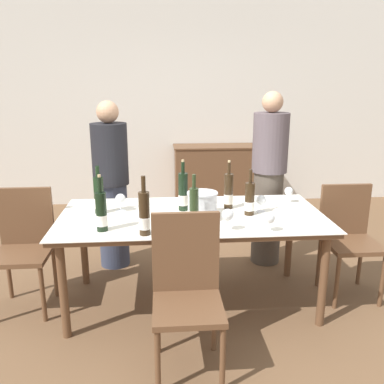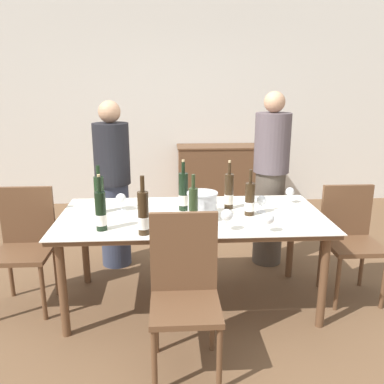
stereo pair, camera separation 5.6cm
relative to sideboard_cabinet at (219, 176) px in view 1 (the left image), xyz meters
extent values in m
plane|color=brown|center=(-0.59, -2.59, -0.44)|extent=(12.00, 12.00, 0.00)
cube|color=silver|center=(-0.59, 0.29, 0.96)|extent=(8.00, 0.10, 2.80)
cube|color=brown|center=(0.00, 0.00, -0.01)|extent=(1.24, 0.44, 0.85)
cube|color=brown|center=(0.00, 0.00, 0.42)|extent=(1.28, 0.46, 0.02)
cylinder|color=brown|center=(-1.50, -2.99, -0.08)|extent=(0.06, 0.06, 0.71)
cylinder|color=brown|center=(0.32, -2.99, -0.08)|extent=(0.06, 0.06, 0.71)
cylinder|color=brown|center=(-1.50, -2.20, -0.08)|extent=(0.06, 0.06, 0.71)
cylinder|color=brown|center=(0.32, -2.20, -0.08)|extent=(0.06, 0.06, 0.71)
cube|color=brown|center=(-0.59, -2.59, 0.29)|extent=(1.99, 0.95, 0.04)
cube|color=white|center=(-0.59, -2.59, 0.31)|extent=(2.02, 0.98, 0.01)
cylinder|color=silver|center=(-0.52, -2.64, 0.41)|extent=(0.22, 0.22, 0.19)
cylinder|color=silver|center=(-0.52, -2.64, 0.50)|extent=(0.23, 0.23, 0.01)
cylinder|color=#28381E|center=(-0.60, -2.84, 0.45)|extent=(0.07, 0.07, 0.27)
cylinder|color=silver|center=(-0.60, -2.84, 0.39)|extent=(0.07, 0.07, 0.08)
cylinder|color=#28381E|center=(-0.60, -2.84, 0.64)|extent=(0.03, 0.03, 0.10)
cylinder|color=#332314|center=(-0.94, -2.98, 0.46)|extent=(0.07, 0.07, 0.29)
cylinder|color=white|center=(-0.94, -2.98, 0.40)|extent=(0.07, 0.07, 0.08)
cylinder|color=#332314|center=(-0.94, -2.98, 0.66)|extent=(0.03, 0.03, 0.11)
cylinder|color=#332314|center=(-0.15, -2.63, 0.44)|extent=(0.07, 0.07, 0.25)
cylinder|color=white|center=(-0.15, -2.63, 0.38)|extent=(0.07, 0.07, 0.07)
cylinder|color=#332314|center=(-0.15, -2.63, 0.61)|extent=(0.02, 0.02, 0.10)
cylinder|color=black|center=(-1.23, -2.88, 0.45)|extent=(0.07, 0.07, 0.27)
cylinder|color=white|center=(-1.23, -2.88, 0.39)|extent=(0.08, 0.08, 0.08)
cylinder|color=black|center=(-1.23, -2.88, 0.64)|extent=(0.03, 0.03, 0.11)
cylinder|color=tan|center=(-1.23, -2.88, 0.70)|extent=(0.02, 0.02, 0.02)
cylinder|color=black|center=(-0.65, -2.47, 0.46)|extent=(0.07, 0.07, 0.30)
cylinder|color=silver|center=(-0.65, -2.47, 0.40)|extent=(0.08, 0.08, 0.08)
cylinder|color=black|center=(-0.65, -2.47, 0.66)|extent=(0.03, 0.03, 0.09)
cylinder|color=tan|center=(-0.65, -2.47, 0.71)|extent=(0.02, 0.02, 0.02)
cylinder|color=#332314|center=(-0.29, -2.46, 0.45)|extent=(0.07, 0.07, 0.28)
cylinder|color=silver|center=(-0.29, -2.46, 0.39)|extent=(0.07, 0.07, 0.08)
cylinder|color=#332314|center=(-0.29, -2.46, 0.64)|extent=(0.02, 0.02, 0.09)
cylinder|color=tan|center=(-0.29, -2.46, 0.70)|extent=(0.02, 0.02, 0.02)
cylinder|color=black|center=(-1.30, -2.50, 0.46)|extent=(0.08, 0.08, 0.29)
cylinder|color=white|center=(-1.30, -2.50, 0.39)|extent=(0.08, 0.08, 0.08)
cylinder|color=black|center=(-1.30, -2.50, 0.64)|extent=(0.03, 0.03, 0.09)
cylinder|color=white|center=(-0.37, -2.95, 0.32)|extent=(0.06, 0.06, 0.00)
cylinder|color=white|center=(-0.37, -2.95, 0.36)|extent=(0.01, 0.01, 0.08)
sphere|color=white|center=(-0.37, -2.95, 0.42)|extent=(0.08, 0.08, 0.08)
cylinder|color=white|center=(-0.10, -2.99, 0.32)|extent=(0.06, 0.06, 0.00)
cylinder|color=white|center=(-0.10, -2.99, 0.35)|extent=(0.01, 0.01, 0.06)
sphere|color=white|center=(-0.10, -2.99, 0.41)|extent=(0.08, 0.08, 0.08)
cylinder|color=white|center=(-1.14, -2.47, 0.32)|extent=(0.08, 0.08, 0.00)
cylinder|color=white|center=(-1.14, -2.47, 0.35)|extent=(0.01, 0.01, 0.07)
sphere|color=white|center=(-1.14, -2.47, 0.41)|extent=(0.08, 0.08, 0.08)
cylinder|color=white|center=(0.24, -2.35, 0.32)|extent=(0.07, 0.07, 0.00)
cylinder|color=white|center=(0.24, -2.35, 0.35)|extent=(0.01, 0.01, 0.07)
sphere|color=white|center=(0.24, -2.35, 0.41)|extent=(0.07, 0.07, 0.07)
cylinder|color=white|center=(-0.05, -2.57, 0.32)|extent=(0.07, 0.07, 0.00)
cylinder|color=white|center=(-0.05, -2.57, 0.35)|extent=(0.01, 0.01, 0.06)
sphere|color=white|center=(-0.05, -2.57, 0.41)|extent=(0.08, 0.08, 0.08)
cylinder|color=brown|center=(-1.71, -2.78, -0.21)|extent=(0.03, 0.03, 0.44)
cylinder|color=brown|center=(-2.08, -2.41, -0.21)|extent=(0.03, 0.03, 0.44)
cylinder|color=brown|center=(-1.71, -2.41, -0.21)|extent=(0.03, 0.03, 0.44)
cube|color=brown|center=(-1.89, -2.59, 0.02)|extent=(0.42, 0.42, 0.04)
cube|color=brown|center=(-1.89, -2.40, 0.27)|extent=(0.42, 0.04, 0.46)
cylinder|color=brown|center=(-0.86, -3.58, -0.23)|extent=(0.03, 0.03, 0.42)
cylinder|color=brown|center=(-0.49, -3.58, -0.23)|extent=(0.03, 0.03, 0.42)
cylinder|color=brown|center=(-0.86, -3.21, -0.23)|extent=(0.03, 0.03, 0.42)
cylinder|color=brown|center=(-0.49, -3.21, -0.23)|extent=(0.03, 0.03, 0.42)
cube|color=brown|center=(-0.68, -3.40, 0.00)|extent=(0.42, 0.42, 0.04)
cube|color=brown|center=(-0.68, -3.20, 0.28)|extent=(0.42, 0.04, 0.52)
cylinder|color=brown|center=(0.53, -2.78, -0.21)|extent=(0.03, 0.03, 0.44)
cylinder|color=brown|center=(0.90, -2.78, -0.21)|extent=(0.03, 0.03, 0.44)
cylinder|color=brown|center=(0.53, -2.41, -0.21)|extent=(0.03, 0.03, 0.44)
cylinder|color=brown|center=(0.90, -2.41, -0.21)|extent=(0.03, 0.03, 0.44)
cube|color=brown|center=(0.71, -2.59, 0.02)|extent=(0.42, 0.42, 0.04)
cube|color=brown|center=(0.71, -2.40, 0.26)|extent=(0.42, 0.04, 0.44)
cylinder|color=#383F56|center=(-1.28, -1.82, -0.03)|extent=(0.28, 0.28, 0.81)
cylinder|color=black|center=(-1.28, -1.82, 0.66)|extent=(0.33, 0.33, 0.56)
sphere|color=tan|center=(-1.28, -1.82, 1.04)|extent=(0.20, 0.20, 0.20)
cylinder|color=#51473D|center=(0.20, -1.87, 0.02)|extent=(0.28, 0.28, 0.91)
cylinder|color=#594C51|center=(0.20, -1.87, 0.75)|extent=(0.33, 0.33, 0.55)
sphere|color=tan|center=(0.20, -1.87, 1.12)|extent=(0.19, 0.19, 0.19)
camera|label=1|loc=(-0.82, -5.54, 1.31)|focal=38.00mm
camera|label=2|loc=(-0.77, -5.54, 1.31)|focal=38.00mm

